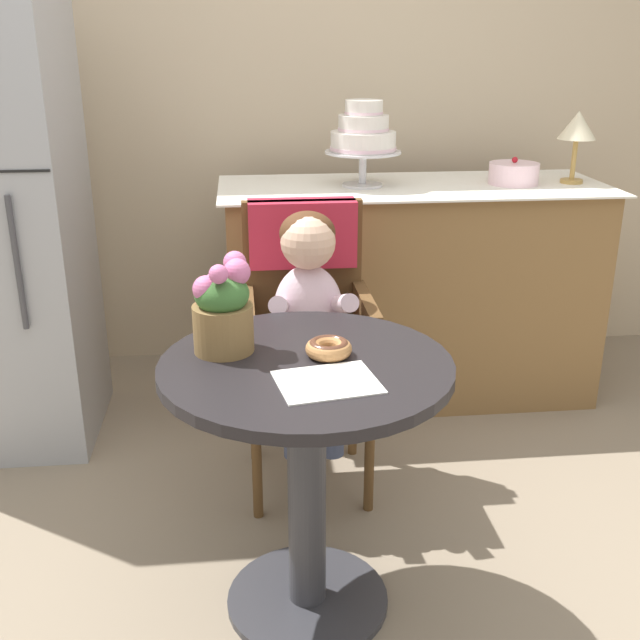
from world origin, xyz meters
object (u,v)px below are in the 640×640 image
(round_layer_cake, at_px, (514,173))
(seated_child, at_px, (309,304))
(tiered_cake_stand, at_px, (363,135))
(table_lamp, at_px, (577,128))
(donut_front, at_px, (329,348))
(flower_vase, at_px, (222,307))
(cafe_table, at_px, (307,439))
(wicker_chair, at_px, (305,300))

(round_layer_cake, bearing_deg, seated_child, -140.15)
(seated_child, distance_m, tiered_cake_stand, 0.92)
(seated_child, relative_size, table_lamp, 2.55)
(seated_child, bearing_deg, donut_front, -89.84)
(round_layer_cake, bearing_deg, flower_vase, -133.97)
(tiered_cake_stand, bearing_deg, seated_child, -110.39)
(flower_vase, bearing_deg, seated_child, 60.21)
(cafe_table, bearing_deg, seated_child, 83.91)
(seated_child, bearing_deg, tiered_cake_stand, 69.61)
(cafe_table, xyz_separation_m, table_lamp, (1.20, 1.28, 0.61))
(flower_vase, distance_m, round_layer_cake, 1.66)
(flower_vase, bearing_deg, tiered_cake_stand, 65.98)
(wicker_chair, relative_size, table_lamp, 3.35)
(wicker_chair, bearing_deg, cafe_table, -96.17)
(donut_front, bearing_deg, tiered_cake_stand, 77.48)
(donut_front, height_order, round_layer_cake, round_layer_cake)
(donut_front, bearing_deg, round_layer_cake, 54.53)
(tiered_cake_stand, xyz_separation_m, table_lamp, (0.86, -0.02, 0.02))
(donut_front, bearing_deg, seated_child, 90.16)
(flower_vase, bearing_deg, wicker_chair, 67.01)
(round_layer_cake, bearing_deg, wicker_chair, -146.54)
(cafe_table, height_order, flower_vase, flower_vase)
(donut_front, distance_m, table_lamp, 1.73)
(wicker_chair, relative_size, seated_child, 1.31)
(tiered_cake_stand, height_order, round_layer_cake, tiered_cake_stand)
(cafe_table, distance_m, flower_vase, 0.39)
(wicker_chair, bearing_deg, table_lamp, 25.87)
(cafe_table, distance_m, tiered_cake_stand, 1.47)
(seated_child, xyz_separation_m, round_layer_cake, (0.90, 0.75, 0.26))
(cafe_table, bearing_deg, tiered_cake_stand, 75.30)
(seated_child, height_order, table_lamp, table_lamp)
(seated_child, bearing_deg, wicker_chair, 90.00)
(flower_vase, relative_size, table_lamp, 0.87)
(seated_child, distance_m, round_layer_cake, 1.20)
(tiered_cake_stand, bearing_deg, wicker_chair, -115.03)
(seated_child, bearing_deg, table_lamp, 33.14)
(seated_child, xyz_separation_m, flower_vase, (-0.25, -0.45, 0.16))
(seated_child, bearing_deg, flower_vase, -119.79)
(table_lamp, bearing_deg, donut_front, -132.28)
(wicker_chair, relative_size, tiered_cake_stand, 2.88)
(seated_child, height_order, tiered_cake_stand, tiered_cake_stand)
(cafe_table, distance_m, donut_front, 0.24)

